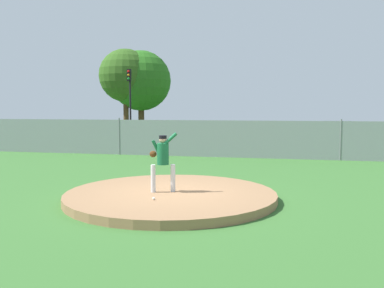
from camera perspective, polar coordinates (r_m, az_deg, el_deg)
The scene contains 13 objects.
ground_plane at distance 17.05m, azimuth 2.48°, elevation -3.44°, with size 80.00×80.00×0.00m, color #386B2D.
asphalt_strip at distance 25.40m, azimuth 5.88°, elevation -0.67°, with size 44.00×7.00×0.01m, color #2B2B2D.
pitchers_mound at distance 11.27m, azimuth -2.99°, elevation -7.27°, with size 5.79×5.79×0.22m, color #99704C.
pitcher_youth at distance 11.09m, azimuth -4.16°, elevation -1.87°, with size 0.80×0.34×1.64m.
baseball at distance 10.28m, azimuth -5.41°, elevation -7.64°, with size 0.07×0.07×0.07m, color white.
chainlink_fence at distance 20.87m, azimuth 4.44°, elevation 0.73°, with size 28.65×0.07×2.00m.
parked_car_red at distance 27.10m, azimuth -10.49°, elevation 1.33°, with size 1.96×4.39×1.69m.
parked_car_burgundy at distance 25.09m, azimuth 2.08°, elevation 1.16°, with size 1.83×4.79×1.71m.
parked_car_champagne at distance 25.83m, azimuth 20.15°, elevation 0.96°, with size 1.85×4.16×1.74m.
traffic_cone_orange at distance 25.32m, azimuth 15.49°, elevation -0.26°, with size 0.40×0.40×0.55m.
traffic_light_near at distance 31.37m, azimuth -8.75°, elevation 7.13°, with size 0.28×0.46×5.47m.
tree_tall_centre at distance 36.55m, azimuth -9.33°, elevation 9.44°, with size 4.65×4.65×7.72m.
tree_broad_left at distance 37.05m, azimuth -7.20°, elevation 8.79°, with size 5.38×5.38×7.68m.
Camera 1 is at (2.98, -10.60, 2.51)m, focal length 37.92 mm.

